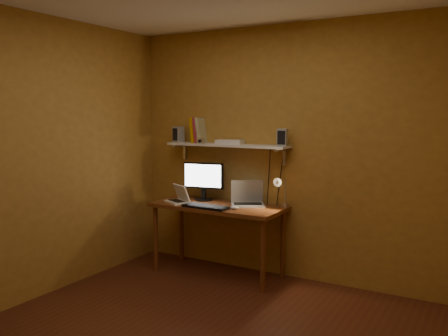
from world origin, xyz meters
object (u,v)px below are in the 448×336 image
Objects in this scene: wall_shelf at (227,145)px; monitor at (204,179)px; router at (230,142)px; laptop at (247,199)px; shelf_camera at (201,141)px; speaker_right at (283,137)px; desk at (218,213)px; speaker_left at (178,134)px; keyboard at (206,207)px; desk_lamp at (281,188)px; mouse at (235,208)px; netbook at (179,198)px.

monitor is at bearing -168.13° from wall_shelf.
wall_shelf is at bearing -175.19° from router.
laptop is 4.56× the size of shelf_camera.
speaker_right is 0.63× the size of router.
monitor is (-0.26, 0.14, 0.32)m from desk.
router reaches higher than monitor.
speaker_left reaches higher than desk.
shelf_camera reaches higher than laptop.
router is (0.03, 0.00, 0.04)m from wall_shelf.
wall_shelf is at bearing 136.99° from laptop.
keyboard is 1.04m from speaker_right.
shelf_camera is at bearing -167.09° from wall_shelf.
keyboard is (0.25, -0.35, -0.22)m from monitor.
keyboard is 0.78m from shelf_camera.
desk_lamp is at bearing -6.42° from router.
speaker_right reaches higher than mouse.
keyboard is at bearing -161.39° from laptop.
shelf_camera reaches higher than keyboard.
laptop reaches higher than keyboard.
wall_shelf reaches higher than monitor.
desk_lamp reaches higher than desk.
desk_lamp is at bearing -81.13° from speaker_right.
monitor is 0.93× the size of keyboard.
speaker_left reaches higher than desk_lamp.
speaker_right is at bearing -0.33° from router.
laptop is (0.28, -0.06, -0.54)m from wall_shelf.
speaker_left reaches higher than netbook.
keyboard is at bearing -153.23° from desk_lamp.
desk_lamp is at bearing -5.88° from wall_shelf.
desk is at bearing 87.11° from keyboard.
netbook is 0.81m from router.
shelf_camera is at bearing 156.53° from desk.
keyboard is (-0.02, -0.41, -0.60)m from wall_shelf.
desk_lamp is 0.51m from speaker_right.
wall_shelf is 0.73m from mouse.
speaker_left reaches higher than monitor.
netbook is 1.12m from desk_lamp.
wall_shelf is 4.39× the size of netbook.
speaker_left is 1.01× the size of speaker_right.
wall_shelf is 7.92× the size of speaker_left.
monitor is 2.61× the size of speaker_right.
wall_shelf is at bearing 62.89° from netbook.
desk is at bearing -3.48° from speaker_left.
wall_shelf is 0.30m from shelf_camera.
shelf_camera reaches higher than monitor.
router is (-0.63, 0.07, 0.44)m from desk_lamp.
wall_shelf is 3.39× the size of laptop.
netbook is at bearing -165.15° from desk.
desk_lamp is (0.39, 0.25, 0.19)m from mouse.
shelf_camera is (-0.93, -0.07, -0.06)m from speaker_right.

